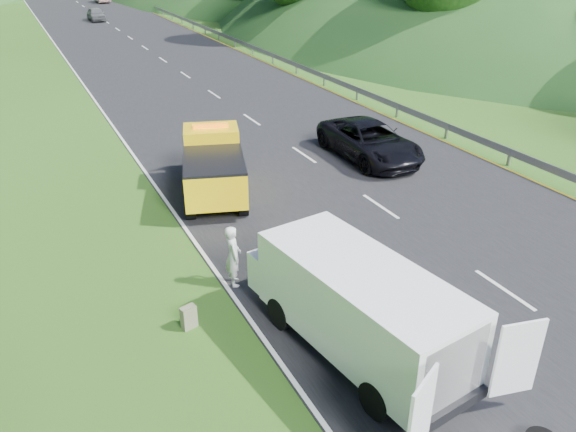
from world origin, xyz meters
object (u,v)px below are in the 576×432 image
woman (235,284)px  worker (420,419)px  white_van (356,303)px  passing_suv (369,158)px  tow_truck (213,164)px  suitcase (189,317)px  child (333,295)px

woman → worker: (1.58, -6.34, 0.00)m
white_van → passing_suv: white_van is taller
tow_truck → suitcase: size_ratio=9.66×
suitcase → woman: bearing=37.6°
woman → child: bearing=-115.0°
tow_truck → child: 7.98m
passing_suv → tow_truck: bearing=-174.4°
white_van → suitcase: bearing=134.2°
woman → suitcase: 2.23m
worker → passing_suv: (7.45, 13.07, 0.00)m
worker → suitcase: (-3.33, 4.99, 0.31)m
worker → passing_suv: size_ratio=0.27×
tow_truck → worker: 12.55m
white_van → worker: (0.07, -2.45, -1.34)m
white_van → suitcase: 4.26m
white_van → passing_suv: bearing=46.8°
woman → passing_suv: (9.03, 6.73, 0.00)m
tow_truck → worker: bearing=-72.9°
white_van → worker: size_ratio=4.44×
worker → passing_suv: bearing=31.2°
white_van → worker: bearing=-96.3°
white_van → passing_suv: 13.08m
tow_truck → worker: (-0.04, -12.49, -1.19)m
white_van → child: 2.65m
woman → worker: 6.53m
white_van → passing_suv: (7.52, 10.62, -1.34)m
suitcase → child: bearing=-5.3°
woman → suitcase: size_ratio=2.91×
tow_truck → passing_suv: size_ratio=1.05×
passing_suv → woman: bearing=-142.1°
white_van → tow_truck: bearing=81.5°
tow_truck → suitcase: tow_truck is taller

